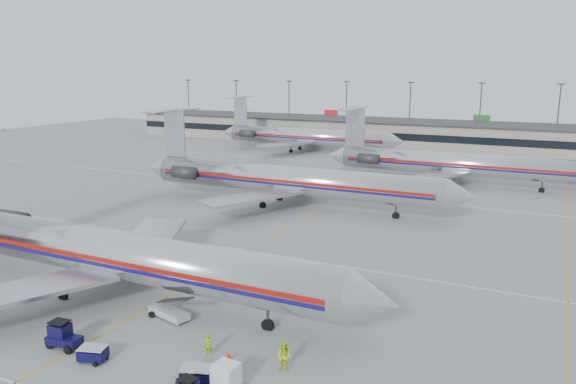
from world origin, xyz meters
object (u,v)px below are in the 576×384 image
Objects in this scene: jet_foreground at (102,251)px; uld_container at (226,378)px; belt_loader at (170,311)px; jet_second_row at (285,179)px; tug_center at (62,336)px.

uld_container is (17.25, -8.12, -2.82)m from jet_foreground.
belt_loader is at bearing 149.13° from uld_container.
belt_loader is at bearing -77.19° from jet_second_row.
tug_center is at bearing -62.50° from jet_foreground.
belt_loader is at bearing -10.81° from jet_foreground.
jet_foreground reaches higher than belt_loader.
jet_second_row reaches higher than tug_center.
tug_center is at bearing -103.40° from belt_loader.
tug_center is 7.84m from belt_loader.
belt_loader is (3.68, 6.92, -0.27)m from tug_center.
jet_second_row is 20.06× the size of tug_center.
jet_foreground is 19.99× the size of tug_center.
uld_container is (17.38, -42.70, -2.84)m from jet_second_row.
tug_center is at bearing -173.69° from uld_container.
jet_foreground is 27.43× the size of uld_container.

